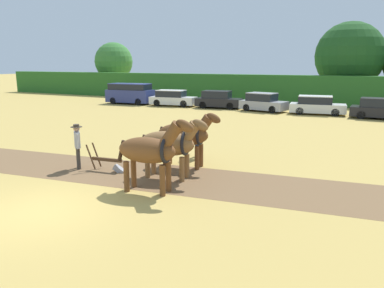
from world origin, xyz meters
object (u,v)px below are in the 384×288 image
(draft_horse_lead_right, at_px, (170,143))
(draft_horse_trail_left, at_px, (185,135))
(parked_car_left, at_px, (173,98))
(parked_car_center_left, at_px, (218,100))
(parked_car_center_right, at_px, (317,105))
(farmer_at_plow, at_px, (77,143))
(draft_horse_lead_left, at_px, (150,150))
(parked_car_right, at_px, (382,109))
(tree_left, at_px, (350,56))
(farmer_beside_team, at_px, (198,136))
(parked_car_center, at_px, (263,103))
(parked_van, at_px, (130,93))
(tree_far_left, at_px, (114,62))
(plow, at_px, (110,163))

(draft_horse_lead_right, distance_m, draft_horse_trail_left, 1.58)
(draft_horse_trail_left, relative_size, parked_car_left, 0.60)
(parked_car_center_left, bearing_deg, parked_car_center_right, -9.35)
(parked_car_left, bearing_deg, farmer_at_plow, -78.02)
(draft_horse_lead_left, bearing_deg, parked_car_right, 66.13)
(tree_left, height_order, parked_car_left, tree_left)
(draft_horse_trail_left, xyz_separation_m, parked_car_right, (6.91, 18.18, -0.58))
(draft_horse_lead_right, height_order, parked_car_right, draft_horse_lead_right)
(draft_horse_lead_right, xyz_separation_m, farmer_beside_team, (-0.43, 3.19, -0.34))
(parked_car_left, bearing_deg, parked_car_center, -8.48)
(parked_car_left, bearing_deg, parked_car_right, -9.61)
(parked_van, bearing_deg, farmer_at_plow, -63.48)
(draft_horse_lead_left, height_order, parked_car_center_right, draft_horse_lead_left)
(tree_far_left, xyz_separation_m, farmer_at_plow, (22.48, -31.06, -3.23))
(draft_horse_lead_right, height_order, plow, draft_horse_lead_right)
(farmer_at_plow, height_order, parked_car_center_left, farmer_at_plow)
(parked_car_center_left, relative_size, parked_car_right, 0.97)
(parked_car_center, bearing_deg, parked_van, -169.03)
(tree_far_left, xyz_separation_m, draft_horse_lead_left, (26.52, -32.09, -2.90))
(draft_horse_lead_right, relative_size, parked_car_center_left, 0.63)
(tree_left, distance_m, plow, 32.14)
(parked_van, bearing_deg, draft_horse_lead_left, -57.28)
(parked_car_center, height_order, parked_car_center_right, parked_car_center)
(tree_left, distance_m, parked_car_left, 18.65)
(parked_car_left, bearing_deg, tree_left, 28.07)
(draft_horse_lead_left, distance_m, parked_car_left, 24.74)
(parked_car_left, distance_m, parked_car_center, 8.97)
(farmer_beside_team, bearing_deg, draft_horse_lead_left, -144.39)
(draft_horse_lead_right, relative_size, parked_car_right, 0.61)
(draft_horse_lead_right, xyz_separation_m, parked_car_left, (-11.38, 20.28, -0.53))
(parked_car_center, relative_size, parked_car_right, 0.93)
(farmer_beside_team, height_order, parked_van, parked_van)
(tree_left, height_order, parked_car_center_left, tree_left)
(draft_horse_lead_left, xyz_separation_m, parked_van, (-16.40, 21.64, -0.32))
(tree_far_left, xyz_separation_m, parked_car_left, (14.94, -10.24, -3.53))
(parked_van, bearing_deg, parked_car_center_left, -0.80)
(farmer_beside_team, bearing_deg, draft_horse_lead_right, -144.27)
(parked_car_center_left, distance_m, parked_car_right, 13.52)
(draft_horse_lead_right, distance_m, parked_car_center_left, 21.75)
(parked_car_center, distance_m, parked_car_center_right, 4.44)
(plow, xyz_separation_m, farmer_beside_team, (2.06, 3.49, 0.62))
(parked_car_right, bearing_deg, draft_horse_trail_left, -108.90)
(parked_van, bearing_deg, parked_car_right, -5.24)
(parked_car_center_left, relative_size, parked_car_center_right, 0.96)
(tree_far_left, distance_m, farmer_beside_team, 37.79)
(tree_far_left, height_order, plow, tree_far_left)
(tree_far_left, bearing_deg, plow, -52.29)
(parked_van, bearing_deg, parked_car_center, -3.92)
(parked_car_center_right, bearing_deg, parked_car_left, 172.28)
(tree_far_left, distance_m, draft_horse_lead_left, 41.73)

